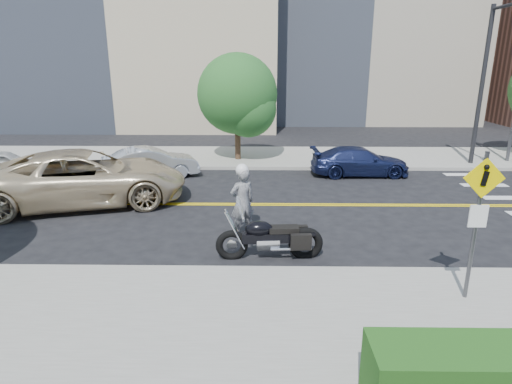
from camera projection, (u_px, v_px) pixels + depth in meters
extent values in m
plane|color=black|center=(260.00, 205.00, 14.83)|extent=(120.00, 120.00, 0.00)
cube|color=#9E9B91|center=(258.00, 333.00, 7.62)|extent=(60.00, 5.00, 0.15)
cube|color=#9E9B91|center=(261.00, 157.00, 21.98)|extent=(60.00, 5.00, 0.15)
cylinder|color=black|center=(482.00, 87.00, 19.37)|extent=(0.20, 0.20, 7.00)
cylinder|color=#4C4C51|center=(475.00, 228.00, 8.25)|extent=(0.08, 0.08, 3.00)
cube|color=#F9D800|center=(484.00, 178.00, 7.94)|extent=(0.78, 0.03, 0.78)
cube|color=white|center=(478.00, 216.00, 8.15)|extent=(0.35, 0.03, 0.45)
imported|color=silver|center=(242.00, 202.00, 11.94)|extent=(0.85, 0.75, 1.96)
sphere|color=white|center=(242.00, 170.00, 11.67)|extent=(0.35, 0.35, 0.35)
imported|color=beige|center=(85.00, 178.00, 14.66)|extent=(7.35, 4.87, 1.88)
imported|color=white|center=(2.00, 164.00, 18.07)|extent=(3.81, 2.60, 1.21)
imported|color=silver|center=(151.00, 163.00, 18.11)|extent=(4.19, 2.77, 1.30)
imported|color=#1A224E|center=(360.00, 161.00, 18.57)|extent=(4.28, 1.88, 1.22)
cylinder|color=#382619|center=(237.00, 119.00, 20.65)|extent=(0.28, 0.28, 4.24)
sphere|color=#1E5A1C|center=(237.00, 94.00, 20.31)|extent=(3.81, 3.81, 3.81)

